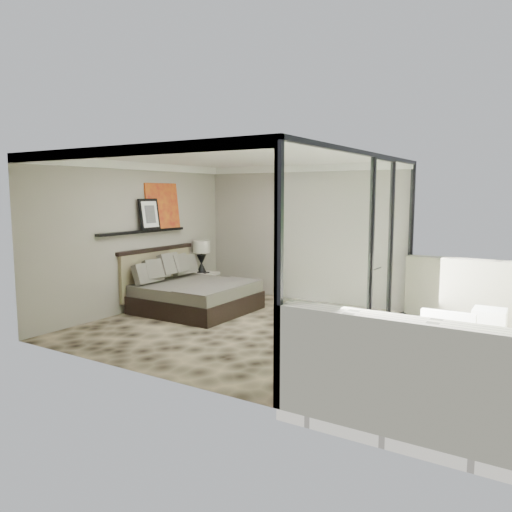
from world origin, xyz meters
The scene contains 14 objects.
floor centered at (0.00, 0.00, 0.00)m, with size 5.00×5.00×0.00m, color black.
ceiling centered at (0.00, 0.00, 2.79)m, with size 4.50×5.00×0.02m, color silver.
back_wall centered at (0.00, 2.49, 1.40)m, with size 4.50×0.02×2.80m, color gray.
left_wall centered at (-2.24, 0.00, 1.40)m, with size 0.02×5.00×2.80m, color gray.
glass_wall centered at (2.25, 0.00, 1.40)m, with size 0.08×5.00×2.80m, color white.
terrace_slab centered at (3.75, 0.00, -0.06)m, with size 3.00×5.00×0.12m, color beige.
picture_ledge centered at (-2.18, 0.10, 1.50)m, with size 0.12×2.20×0.05m, color black.
bed centered at (-1.32, 0.47, 0.33)m, with size 2.00×1.94×1.10m.
nightstand centered at (-1.94, 1.69, 0.23)m, with size 0.47×0.47×0.47m, color black.
table_lamp centered at (-1.99, 1.64, 0.96)m, with size 0.38×0.38×0.69m.
abstract_canvas centered at (-2.19, 0.67, 1.97)m, with size 0.04×0.90×0.90m, color #BA3C0F.
framed_print centered at (-2.14, 0.24, 1.82)m, with size 0.03×0.50×0.60m, color black.
ottoman centered at (3.77, 1.40, 0.24)m, with size 0.47×0.47×0.47m, color white.
lounger centered at (3.36, -0.20, 0.18)m, with size 0.77×1.49×0.58m.
Camera 1 is at (4.70, -6.79, 2.22)m, focal length 35.00 mm.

